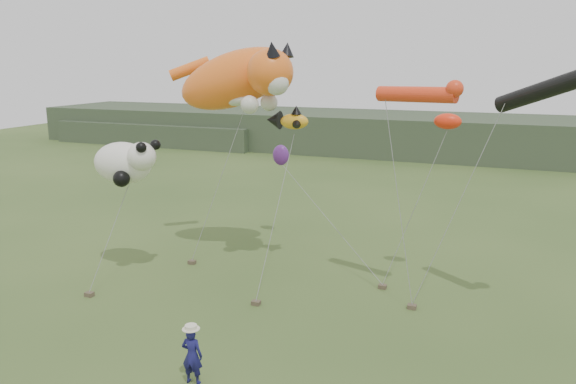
# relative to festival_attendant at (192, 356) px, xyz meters

# --- Properties ---
(ground) EXTENTS (120.00, 120.00, 0.00)m
(ground) POSITION_rel_festival_attendant_xyz_m (0.03, 1.83, -0.90)
(ground) COLOR #385123
(ground) RESTS_ON ground
(headland) EXTENTS (90.00, 13.00, 4.00)m
(headland) POSITION_rel_festival_attendant_xyz_m (-3.08, 46.52, 1.02)
(headland) COLOR #2D3D28
(headland) RESTS_ON ground
(festival_attendant) EXTENTS (0.69, 0.48, 1.80)m
(festival_attendant) POSITION_rel_festival_attendant_xyz_m (0.00, 0.00, 0.00)
(festival_attendant) COLOR #171653
(festival_attendant) RESTS_ON ground
(sandbag_anchors) EXTENTS (12.94, 5.50, 0.17)m
(sandbag_anchors) POSITION_rel_festival_attendant_xyz_m (-0.83, 7.11, -0.81)
(sandbag_anchors) COLOR brown
(sandbag_anchors) RESTS_ON ground
(cat_kite) EXTENTS (7.18, 3.99, 4.01)m
(cat_kite) POSITION_rel_festival_attendant_xyz_m (-3.15, 10.22, 7.81)
(cat_kite) COLOR orange
(cat_kite) RESTS_ON ground
(fish_kite) EXTENTS (2.10, 1.45, 1.11)m
(fish_kite) POSITION_rel_festival_attendant_xyz_m (-0.98, 10.19, 6.01)
(fish_kite) COLOR gold
(fish_kite) RESTS_ON ground
(tube_kites) EXTENTS (7.59, 2.58, 1.66)m
(tube_kites) POSITION_rel_festival_attendant_xyz_m (7.45, 8.37, 7.49)
(tube_kites) COLOR black
(tube_kites) RESTS_ON ground
(panda_kite) EXTENTS (3.25, 2.10, 2.02)m
(panda_kite) POSITION_rel_festival_attendant_xyz_m (-7.24, 6.84, 4.25)
(panda_kite) COLOR white
(panda_kite) RESTS_ON ground
(misc_kites) EXTENTS (9.78, 4.17, 3.33)m
(misc_kites) POSITION_rel_festival_attendant_xyz_m (1.04, 12.54, 4.82)
(misc_kites) COLOR #FC2F11
(misc_kites) RESTS_ON ground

